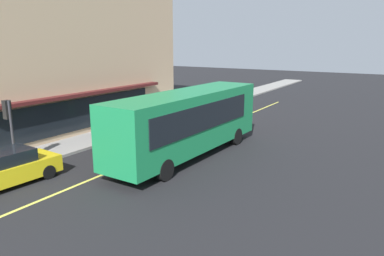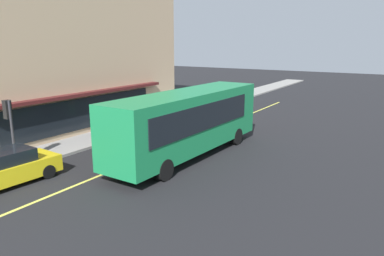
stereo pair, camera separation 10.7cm
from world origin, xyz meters
The scene contains 9 objects.
ground centered at (0.00, 0.00, 0.00)m, with size 120.00×120.00×0.00m, color black.
sidewalk centered at (0.00, 4.99, 0.07)m, with size 80.00×2.67×0.15m, color gray.
lane_centre_stripe centered at (0.00, 0.00, 0.00)m, with size 36.00×0.16×0.01m, color #D8D14C.
storefront_building centered at (-1.91, 11.56, 7.58)m, with size 20.19×11.10×15.17m.
bus centered at (-2.29, -1.88, 1.99)m, with size 11.19×2.84×3.50m.
traffic_light centered at (-8.42, 4.42, 2.53)m, with size 0.30×0.52×3.20m.
car_yellow centered at (-9.89, 2.60, 0.74)m, with size 4.39×2.04×1.52m.
car_black centered at (-2.00, 2.33, 0.74)m, with size 4.40×2.06×1.52m.
pedestrian_mid_block centered at (-1.40, 4.20, 1.27)m, with size 0.34×0.34×1.85m.
Camera 1 is at (-18.24, -12.01, 6.04)m, focal length 34.06 mm.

